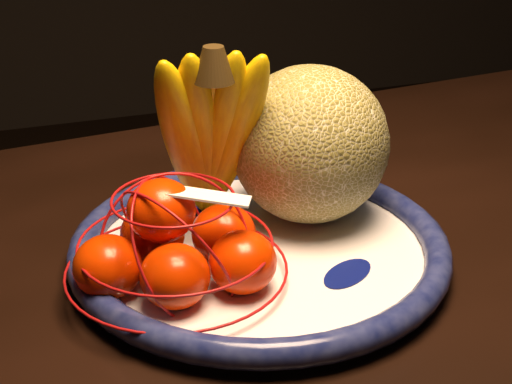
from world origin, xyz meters
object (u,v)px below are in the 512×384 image
object	(u,v)px
dining_table	(440,289)
fruit_bowl	(259,248)
mandarin_bag	(177,247)
banana_bunch	(209,129)
cantaloupe	(310,144)

from	to	relation	value
dining_table	fruit_bowl	distance (m)	0.22
dining_table	mandarin_bag	world-z (taller)	mandarin_bag
dining_table	banana_bunch	distance (m)	0.31
dining_table	banana_bunch	world-z (taller)	banana_bunch
cantaloupe	dining_table	bearing A→B (deg)	-21.34
fruit_bowl	mandarin_bag	size ratio (longest dim) A/B	1.40
dining_table	banana_bunch	xyz separation A→B (m)	(-0.24, 0.06, 0.19)
dining_table	mandarin_bag	bearing A→B (deg)	179.42
cantaloupe	fruit_bowl	bearing A→B (deg)	-144.97
dining_table	banana_bunch	size ratio (longest dim) A/B	6.81
cantaloupe	mandarin_bag	size ratio (longest dim) A/B	0.61
fruit_bowl	cantaloupe	distance (m)	0.12
fruit_bowl	cantaloupe	size ratio (longest dim) A/B	2.29
dining_table	fruit_bowl	bearing A→B (deg)	173.12
banana_bunch	mandarin_bag	size ratio (longest dim) A/B	0.82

